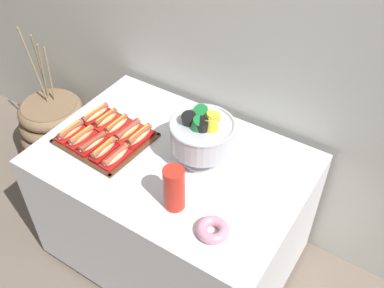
% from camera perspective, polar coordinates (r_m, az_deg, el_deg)
% --- Properties ---
extents(ground_plane, '(10.00, 10.00, 0.00)m').
position_cam_1_polar(ground_plane, '(2.66, -2.06, -13.59)').
color(ground_plane, '#7A6B5B').
extents(back_wall, '(6.00, 0.10, 2.60)m').
position_cam_1_polar(back_wall, '(2.13, 5.31, 17.20)').
color(back_wall, beige).
rests_on(back_wall, ground_plane).
extents(buffet_table, '(1.26, 0.86, 0.75)m').
position_cam_1_polar(buffet_table, '(2.34, -2.30, -8.14)').
color(buffet_table, silver).
rests_on(buffet_table, ground_plane).
extents(floor_vase, '(0.51, 0.51, 0.99)m').
position_cam_1_polar(floor_vase, '(3.14, -17.05, 1.34)').
color(floor_vase, '#896B4C').
rests_on(floor_vase, ground_plane).
extents(serving_tray, '(0.43, 0.38, 0.01)m').
position_cam_1_polar(serving_tray, '(2.21, -11.07, 0.69)').
color(serving_tray, '#56331E').
rests_on(serving_tray, buffet_table).
extents(hot_dog_0, '(0.07, 0.17, 0.06)m').
position_cam_1_polar(hot_dog_0, '(2.25, -15.35, 1.61)').
color(hot_dog_0, red).
rests_on(hot_dog_0, serving_tray).
extents(hot_dog_1, '(0.07, 0.16, 0.06)m').
position_cam_1_polar(hot_dog_1, '(2.20, -14.06, 0.89)').
color(hot_dog_1, red).
rests_on(hot_dog_1, serving_tray).
extents(hot_dog_2, '(0.08, 0.17, 0.06)m').
position_cam_1_polar(hot_dog_2, '(2.15, -12.70, 0.10)').
color(hot_dog_2, '#B21414').
rests_on(hot_dog_2, serving_tray).
extents(hot_dog_3, '(0.06, 0.16, 0.06)m').
position_cam_1_polar(hot_dog_3, '(2.11, -11.29, -0.70)').
color(hot_dog_3, '#B21414').
rests_on(hot_dog_3, serving_tray).
extents(hot_dog_4, '(0.07, 0.17, 0.06)m').
position_cam_1_polar(hot_dog_4, '(2.07, -9.81, -1.58)').
color(hot_dog_4, red).
rests_on(hot_dog_4, serving_tray).
extents(hot_dog_5, '(0.08, 0.18, 0.06)m').
position_cam_1_polar(hot_dog_5, '(2.32, -12.38, 3.75)').
color(hot_dog_5, '#B21414').
rests_on(hot_dog_5, serving_tray).
extents(hot_dog_6, '(0.08, 0.16, 0.06)m').
position_cam_1_polar(hot_dog_6, '(2.27, -11.07, 3.13)').
color(hot_dog_6, red).
rests_on(hot_dog_6, serving_tray).
extents(hot_dog_7, '(0.07, 0.16, 0.06)m').
position_cam_1_polar(hot_dog_7, '(2.23, -9.70, 2.39)').
color(hot_dog_7, red).
rests_on(hot_dog_7, serving_tray).
extents(hot_dog_8, '(0.08, 0.18, 0.06)m').
position_cam_1_polar(hot_dog_8, '(2.19, -8.28, 1.67)').
color(hot_dog_8, red).
rests_on(hot_dog_8, serving_tray).
extents(hot_dog_9, '(0.07, 0.17, 0.07)m').
position_cam_1_polar(hot_dog_9, '(2.14, -6.82, 0.98)').
color(hot_dog_9, '#B21414').
rests_on(hot_dog_9, serving_tray).
extents(punch_bowl, '(0.30, 0.30, 0.27)m').
position_cam_1_polar(punch_bowl, '(1.97, 1.33, 1.29)').
color(punch_bowl, silver).
rests_on(punch_bowl, buffet_table).
extents(cup_stack, '(0.09, 0.09, 0.21)m').
position_cam_1_polar(cup_stack, '(1.80, -2.32, -5.75)').
color(cup_stack, red).
rests_on(cup_stack, buffet_table).
extents(donut, '(0.13, 0.13, 0.04)m').
position_cam_1_polar(donut, '(1.78, 2.68, -11.01)').
color(donut, pink).
rests_on(donut, buffet_table).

